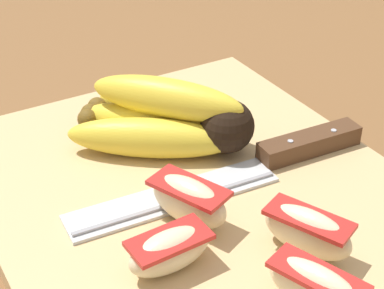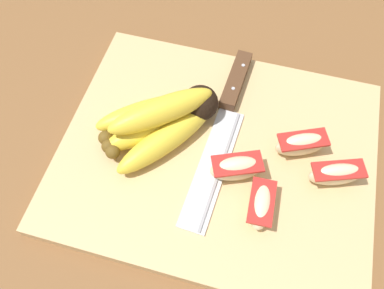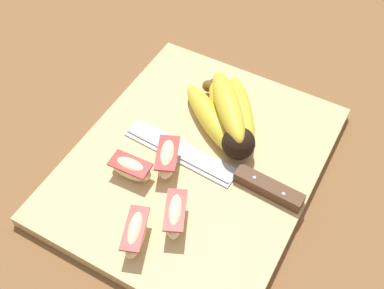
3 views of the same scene
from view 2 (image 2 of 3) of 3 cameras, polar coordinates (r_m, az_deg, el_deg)
The scene contains 8 objects.
ground_plane at distance 0.52m, azimuth 3.14°, elevation -3.58°, with size 6.00×6.00×0.00m, color brown.
cutting_board at distance 0.52m, azimuth 3.21°, elevation -1.39°, with size 0.41×0.34×0.02m, color tan.
banana_bunch at distance 0.51m, azimuth -4.32°, elevation 3.62°, with size 0.16×0.16×0.07m.
chefs_knife at distance 0.54m, azimuth 5.51°, elevation 5.34°, with size 0.05×0.28×0.02m.
apple_wedge_near at distance 0.51m, azimuth 20.50°, elevation -4.09°, with size 0.07×0.05×0.04m.
apple_wedge_middle at distance 0.47m, azimuth 10.12°, elevation -8.68°, with size 0.03×0.06×0.03m.
apple_wedge_far at distance 0.48m, azimuth 6.60°, elevation -3.46°, with size 0.07×0.05×0.04m.
apple_wedge_extra at distance 0.51m, azimuth 15.83°, elevation 0.06°, with size 0.07×0.05×0.04m.
Camera 2 is at (-0.03, 0.23, 0.47)m, focal length 36.16 mm.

